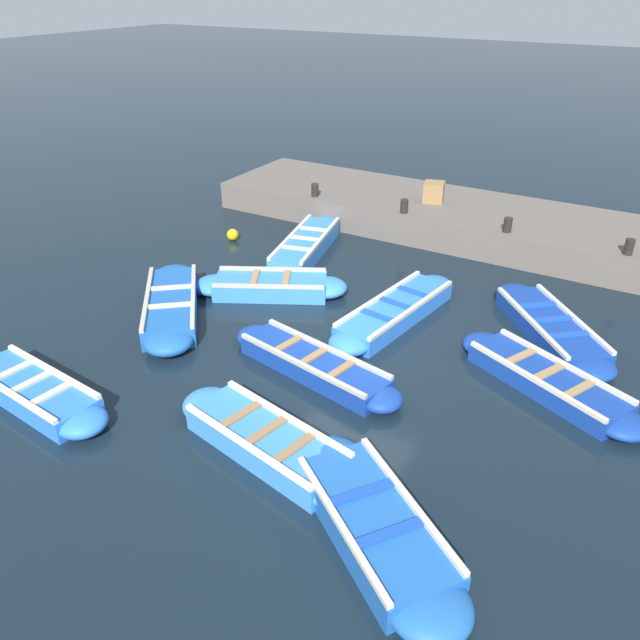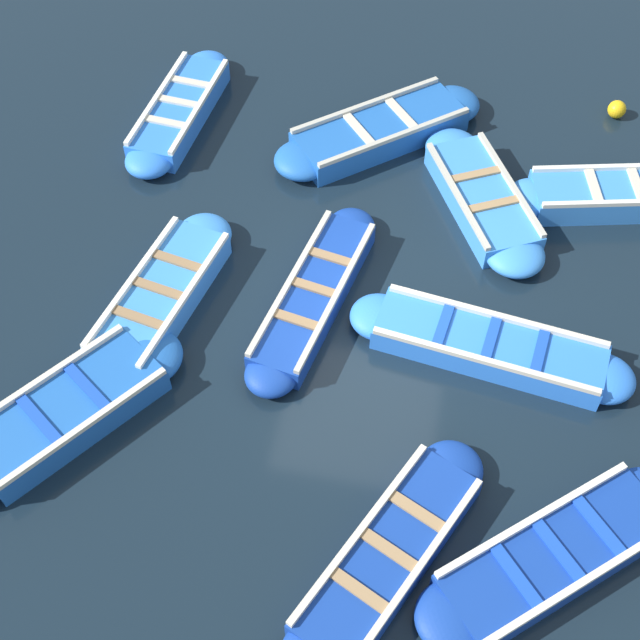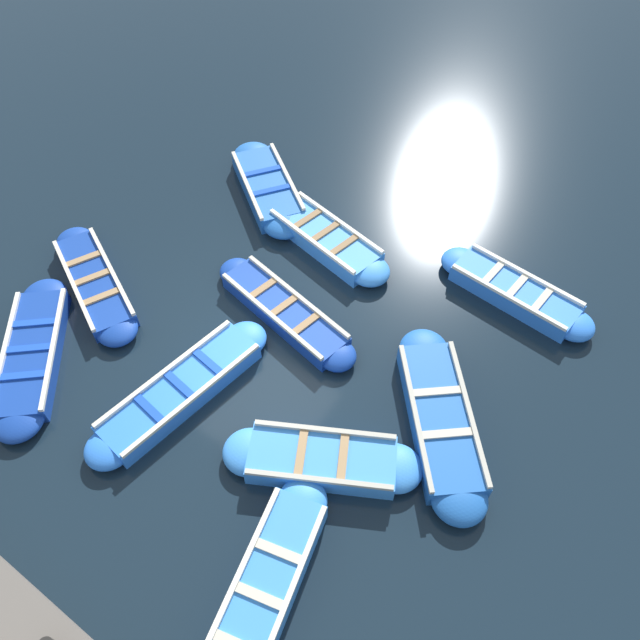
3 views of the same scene
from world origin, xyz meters
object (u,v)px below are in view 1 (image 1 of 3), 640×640
at_px(bollard_mid_north, 508,225).
at_px(buoy_orange_near, 233,235).
at_px(boat_near_quay, 306,246).
at_px(boat_outer_left, 267,441).
at_px(bollard_north, 629,247).
at_px(bollard_mid_south, 404,206).
at_px(boat_stern_in, 547,380).
at_px(wooden_crate, 434,192).
at_px(boat_outer_right, 374,524).
at_px(boat_centre, 271,286).
at_px(boat_bow_out, 395,312).
at_px(boat_drifting, 550,327).
at_px(boat_broadside, 314,365).
at_px(boat_inner_gap, 171,305).
at_px(bollard_south, 315,190).
at_px(boat_alongside, 34,392).

xyz_separation_m(bollard_mid_north, buoy_orange_near, (-2.27, 6.41, -0.75)).
bearing_deg(boat_near_quay, boat_outer_left, -152.88).
xyz_separation_m(bollard_north, bollard_mid_south, (0.00, 5.27, 0.00)).
relative_size(boat_stern_in, wooden_crate, 6.81).
height_order(boat_outer_left, bollard_mid_north, bollard_mid_north).
bearing_deg(bollard_mid_south, bollard_north, -90.00).
bearing_deg(bollard_mid_south, boat_near_quay, 140.82).
bearing_deg(boat_near_quay, bollard_mid_north, -64.54).
distance_m(boat_near_quay, bollard_mid_south, 2.74).
height_order(boat_outer_right, boat_centre, boat_outer_right).
bearing_deg(boat_bow_out, bollard_mid_north, -14.31).
xyz_separation_m(boat_stern_in, bollard_mid_south, (4.89, 4.77, 0.74)).
relative_size(boat_drifting, wooden_crate, 6.43).
distance_m(boat_bow_out, bollard_mid_south, 4.37).
bearing_deg(boat_outer_right, buoy_orange_near, 47.19).
distance_m(boat_stern_in, bollard_mid_north, 5.39).
relative_size(boat_bow_out, boat_stern_in, 1.12).
height_order(boat_drifting, boat_outer_right, boat_outer_right).
bearing_deg(boat_broadside, bollard_north, -32.26).
bearing_deg(bollard_mid_south, boat_outer_left, -169.04).
relative_size(boat_centre, bollard_mid_south, 9.48).
xyz_separation_m(boat_near_quay, bollard_mid_north, (2.05, -4.31, 0.70)).
relative_size(boat_inner_gap, bollard_mid_north, 9.94).
distance_m(boat_outer_left, bollard_mid_south, 8.74).
distance_m(boat_outer_right, boat_broadside, 3.66).
distance_m(boat_centre, boat_stern_in, 5.98).
distance_m(wooden_crate, buoy_orange_near, 5.43).
bearing_deg(boat_drifting, boat_centre, 102.93).
xyz_separation_m(bollard_mid_north, wooden_crate, (1.21, 2.33, 0.08)).
bearing_deg(buoy_orange_near, boat_outer_left, -139.21).
bearing_deg(boat_inner_gap, boat_bow_out, -62.52).
bearing_deg(boat_stern_in, bollard_south, 56.56).
height_order(bollard_mid_south, buoy_orange_near, bollard_mid_south).
distance_m(boat_drifting, buoy_orange_near, 8.22).
bearing_deg(bollard_mid_south, bollard_south, 90.00).
bearing_deg(buoy_orange_near, boat_centre, -128.31).
bearing_deg(boat_drifting, boat_inner_gap, 114.15).
bearing_deg(boat_alongside, boat_stern_in, -57.17).
xyz_separation_m(boat_centre, boat_stern_in, (-0.58, -5.95, -0.02)).
bearing_deg(boat_near_quay, boat_stern_in, -113.79).
height_order(boat_alongside, buoy_orange_near, boat_alongside).
relative_size(boat_bow_out, bollard_north, 11.28).
xyz_separation_m(boat_drifting, bollard_mid_south, (3.03, 4.41, 0.74)).
bearing_deg(boat_broadside, wooden_crate, 6.54).
distance_m(boat_alongside, boat_near_quay, 7.42).
relative_size(bollard_mid_north, buoy_orange_near, 1.16).
bearing_deg(boat_inner_gap, boat_alongside, -178.10).
bearing_deg(boat_bow_out, bollard_south, 46.78).
distance_m(boat_centre, boat_alongside, 5.25).
bearing_deg(bollard_north, boat_centre, 123.80).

